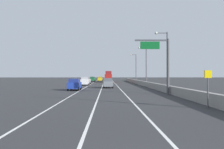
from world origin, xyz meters
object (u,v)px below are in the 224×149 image
object	(u,v)px
car_blue_2	(75,85)
car_white_5	(85,81)
lamp_post_right_fourth	(135,66)
car_gray_1	(108,83)
box_truck	(108,77)
speed_advisory_sign	(208,86)
lamp_post_right_third	(145,63)
car_yellow_3	(100,79)
car_silver_0	(87,81)
lamp_post_right_second	(166,57)
car_green_4	(92,79)
overhead_sign_gantry	(163,59)

from	to	relation	value
car_blue_2	car_white_5	distance (m)	18.11
lamp_post_right_fourth	car_white_5	bearing A→B (deg)	-127.37
car_gray_1	box_truck	xyz separation A→B (m)	(0.34, 33.83, 0.82)
speed_advisory_sign	car_gray_1	xyz separation A→B (m)	(-7.73, 29.00, -0.79)
lamp_post_right_third	car_yellow_3	xyz separation A→B (m)	(-12.18, 37.42, -4.56)
car_silver_0	car_white_5	bearing A→B (deg)	-88.07
lamp_post_right_second	lamp_post_right_third	size ratio (longest dim) A/B	1.00
lamp_post_right_third	car_silver_0	world-z (taller)	lamp_post_right_third
car_green_4	car_white_5	distance (m)	34.26
car_gray_1	car_green_4	bearing A→B (deg)	97.45
car_silver_0	car_blue_2	xyz separation A→B (m)	(0.21, -27.19, 0.01)
speed_advisory_sign	lamp_post_right_fourth	bearing A→B (deg)	88.52
lamp_post_right_second	box_truck	bearing A→B (deg)	101.34
lamp_post_right_second	car_gray_1	bearing A→B (deg)	131.97
lamp_post_right_second	car_green_4	world-z (taller)	lamp_post_right_second
speed_advisory_sign	lamp_post_right_fourth	size ratio (longest dim) A/B	0.31
car_blue_2	car_white_5	bearing A→B (deg)	89.69
car_white_5	car_blue_2	bearing A→B (deg)	-90.31
car_silver_0	car_white_5	world-z (taller)	car_white_5
lamp_post_right_third	car_gray_1	bearing A→B (deg)	-132.62
lamp_post_right_second	car_gray_1	size ratio (longest dim) A/B	2.14
car_silver_0	car_white_5	xyz separation A→B (m)	(0.31, -9.07, 0.08)
lamp_post_right_third	box_truck	world-z (taller)	lamp_post_right_third
car_yellow_3	car_white_5	world-z (taller)	car_white_5
car_blue_2	box_truck	bearing A→B (deg)	81.60
speed_advisory_sign	lamp_post_right_third	bearing A→B (deg)	87.79
lamp_post_right_second	car_silver_0	distance (m)	33.91
car_yellow_3	car_green_4	world-z (taller)	car_yellow_3
overhead_sign_gantry	car_blue_2	size ratio (longest dim) A/B	1.83
overhead_sign_gantry	lamp_post_right_fourth	size ratio (longest dim) A/B	0.79
speed_advisory_sign	lamp_post_right_third	world-z (taller)	lamp_post_right_third
overhead_sign_gantry	car_white_5	world-z (taller)	overhead_sign_gantry
lamp_post_right_second	car_silver_0	bearing A→B (deg)	116.73
lamp_post_right_fourth	car_blue_2	distance (m)	40.76
car_gray_1	overhead_sign_gantry	bearing A→B (deg)	-65.44
car_gray_1	lamp_post_right_second	bearing A→B (deg)	-48.03
lamp_post_right_third	car_gray_1	xyz separation A→B (m)	(-9.24, -10.04, -4.54)
lamp_post_right_second	box_truck	xyz separation A→B (m)	(-8.83, 44.02, -3.71)
lamp_post_right_second	car_blue_2	distance (m)	15.84
lamp_post_right_fourth	car_blue_2	xyz separation A→B (m)	(-15.00, -37.63, -4.53)
lamp_post_right_second	lamp_post_right_third	bearing A→B (deg)	89.80
overhead_sign_gantry	lamp_post_right_fourth	distance (m)	46.27
lamp_post_right_fourth	car_green_4	world-z (taller)	lamp_post_right_fourth
lamp_post_right_fourth	car_silver_0	size ratio (longest dim) A/B	2.04
car_blue_2	car_yellow_3	xyz separation A→B (m)	(2.80, 54.81, -0.03)
car_blue_2	car_gray_1	bearing A→B (deg)	52.03
speed_advisory_sign	car_gray_1	bearing A→B (deg)	104.93
car_yellow_3	box_truck	size ratio (longest dim) A/B	0.52
overhead_sign_gantry	car_yellow_3	size ratio (longest dim) A/B	1.68
lamp_post_right_second	car_yellow_3	distance (m)	59.08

